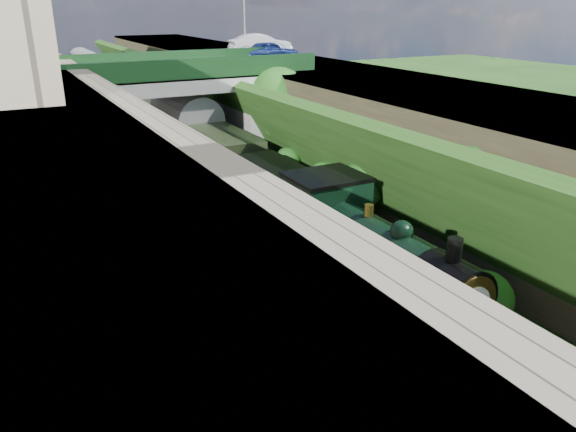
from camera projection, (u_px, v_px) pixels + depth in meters
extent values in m
plane|color=#1E4714|center=(428.00, 384.00, 15.99)|extent=(160.00, 160.00, 0.00)
cube|color=#473F38|center=(195.00, 188.00, 32.45)|extent=(10.00, 90.00, 0.20)
cube|color=#756B56|center=(89.00, 141.00, 28.83)|extent=(1.00, 90.00, 7.00)
cube|color=#262628|center=(14.00, 149.00, 27.29)|extent=(6.00, 90.00, 7.00)
cube|color=#262628|center=(335.00, 121.00, 35.53)|extent=(8.00, 90.00, 6.25)
cube|color=#1E4714|center=(272.00, 135.00, 33.71)|extent=(4.02, 90.00, 6.36)
sphere|color=#194C14|center=(483.00, 300.00, 18.72)|extent=(2.02, 2.02, 2.02)
sphere|color=#194C14|center=(486.00, 159.00, 20.69)|extent=(1.75, 1.75, 1.75)
sphere|color=#194C14|center=(376.00, 239.00, 23.61)|extent=(1.20, 1.20, 1.20)
sphere|color=#194C14|center=(362.00, 185.00, 25.57)|extent=(2.18, 2.18, 2.18)
sphere|color=#194C14|center=(323.00, 175.00, 28.16)|extent=(1.33, 1.33, 1.33)
sphere|color=#194C14|center=(287.00, 160.00, 31.19)|extent=(1.44, 1.44, 1.44)
sphere|color=#194C14|center=(281.00, 123.00, 33.20)|extent=(2.10, 2.10, 2.10)
sphere|color=#194C14|center=(253.00, 125.00, 35.80)|extent=(1.61, 1.61, 1.61)
sphere|color=#194C14|center=(225.00, 138.00, 38.34)|extent=(2.04, 2.04, 2.04)
sphere|color=#194C14|center=(233.00, 87.00, 40.27)|extent=(1.27, 1.27, 1.27)
sphere|color=#194C14|center=(194.00, 120.00, 43.72)|extent=(1.57, 1.57, 1.57)
sphere|color=#194C14|center=(189.00, 92.00, 46.66)|extent=(1.95, 1.95, 1.95)
sphere|color=#194C14|center=(185.00, 81.00, 48.36)|extent=(1.91, 1.91, 1.91)
sphere|color=#194C14|center=(168.00, 90.00, 51.02)|extent=(1.85, 1.85, 1.85)
sphere|color=#194C14|center=(171.00, 67.00, 52.72)|extent=(1.66, 1.66, 1.66)
sphere|color=#194C14|center=(141.00, 100.00, 56.22)|extent=(2.32, 2.32, 2.32)
sphere|color=#194C14|center=(132.00, 96.00, 59.10)|extent=(1.58, 1.58, 1.58)
cube|color=black|center=(161.00, 191.00, 31.53)|extent=(2.50, 90.00, 0.07)
cube|color=brown|center=(148.00, 191.00, 31.18)|extent=(0.08, 90.00, 0.14)
cube|color=brown|center=(173.00, 188.00, 31.81)|extent=(0.08, 90.00, 0.14)
cube|color=black|center=(214.00, 183.00, 32.93)|extent=(2.50, 90.00, 0.07)
cube|color=brown|center=(203.00, 183.00, 32.58)|extent=(0.08, 90.00, 0.14)
cube|color=brown|center=(226.00, 180.00, 33.21)|extent=(0.08, 90.00, 0.14)
cube|color=gray|center=(176.00, 81.00, 33.97)|extent=(16.00, 6.00, 0.90)
cube|color=#143818|center=(190.00, 70.00, 31.28)|extent=(16.00, 0.30, 1.20)
cube|color=#143818|center=(161.00, 61.00, 35.98)|extent=(16.00, 0.30, 1.20)
cube|color=gray|center=(78.00, 138.00, 32.36)|extent=(1.40, 6.40, 5.70)
cube|color=gray|center=(248.00, 121.00, 37.05)|extent=(2.40, 6.40, 5.70)
cylinder|color=black|center=(279.00, 140.00, 34.74)|extent=(0.30, 0.30, 4.40)
sphere|color=#194C14|center=(279.00, 97.00, 33.81)|extent=(3.60, 3.60, 3.60)
sphere|color=#194C14|center=(280.00, 105.00, 34.91)|extent=(2.40, 2.40, 2.40)
cylinder|color=gray|center=(244.00, 15.00, 43.05)|extent=(0.14, 0.14, 6.00)
imported|color=navy|center=(271.00, 51.00, 39.71)|extent=(4.13, 1.95, 1.36)
imported|color=silver|center=(260.00, 44.00, 44.43)|extent=(5.03, 2.16, 1.61)
cube|color=black|center=(381.00, 300.00, 19.51)|extent=(2.40, 8.40, 0.60)
cube|color=black|center=(365.00, 274.00, 20.14)|extent=(2.70, 10.00, 0.35)
cube|color=maroon|center=(469.00, 349.00, 15.97)|extent=(2.70, 0.25, 0.70)
cylinder|color=black|center=(381.00, 249.00, 19.01)|extent=(1.90, 5.60, 1.90)
cylinder|color=black|center=(450.00, 290.00, 16.29)|extent=(1.96, 1.80, 1.96)
cylinder|color=white|center=(475.00, 306.00, 15.48)|extent=(1.10, 0.05, 1.10)
cylinder|color=black|center=(454.00, 253.00, 15.86)|extent=(0.44, 0.44, 0.90)
sphere|color=black|center=(402.00, 232.00, 17.83)|extent=(0.76, 0.76, 0.76)
cylinder|color=#A57F33|center=(369.00, 211.00, 19.28)|extent=(0.32, 0.32, 0.50)
cube|color=black|center=(325.00, 212.00, 21.93)|extent=(2.75, 2.40, 2.80)
cube|color=black|center=(326.00, 177.00, 21.41)|extent=(2.85, 2.50, 0.15)
cube|color=black|center=(401.00, 337.00, 16.69)|extent=(0.60, 1.40, 0.90)
cube|color=black|center=(463.00, 317.00, 17.79)|extent=(0.60, 1.40, 0.90)
cube|color=black|center=(275.00, 224.00, 26.29)|extent=(2.30, 6.00, 0.50)
cube|color=black|center=(275.00, 219.00, 26.20)|extent=(2.60, 6.00, 0.50)
cube|color=black|center=(275.00, 195.00, 25.77)|extent=(2.70, 6.00, 2.40)
cube|color=black|center=(275.00, 169.00, 25.33)|extent=(2.50, 5.60, 0.20)
cube|color=black|center=(189.00, 162.00, 36.70)|extent=(2.30, 17.00, 0.40)
cube|color=black|center=(188.00, 158.00, 36.62)|extent=(2.50, 17.00, 0.50)
cube|color=#252F1A|center=(187.00, 135.00, 36.08)|extent=(2.80, 18.00, 2.70)
cube|color=slate|center=(185.00, 112.00, 35.54)|extent=(2.90, 18.00, 0.50)
cube|color=black|center=(124.00, 114.00, 52.21)|extent=(2.30, 17.00, 0.40)
cube|color=black|center=(123.00, 112.00, 52.12)|extent=(2.50, 17.00, 0.50)
cube|color=#252F1A|center=(122.00, 95.00, 51.59)|extent=(2.80, 18.00, 2.70)
cube|color=slate|center=(120.00, 79.00, 51.05)|extent=(2.90, 18.00, 0.50)
cube|color=black|center=(88.00, 89.00, 67.72)|extent=(2.30, 17.00, 0.40)
cube|color=black|center=(88.00, 86.00, 67.63)|extent=(2.50, 17.00, 0.50)
cube|color=#252F1A|center=(87.00, 74.00, 67.10)|extent=(2.80, 18.00, 2.70)
cube|color=slate|center=(85.00, 61.00, 66.56)|extent=(2.90, 18.00, 0.50)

